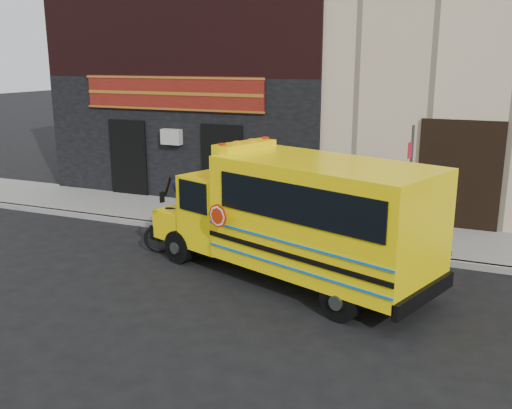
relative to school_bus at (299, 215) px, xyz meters
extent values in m
plane|color=black|center=(-1.12, -0.26, -1.51)|extent=(120.00, 120.00, 0.00)
cube|color=gray|center=(-1.12, 2.34, -1.43)|extent=(40.00, 0.20, 0.15)
cube|color=slate|center=(-1.12, 3.84, -1.43)|extent=(40.00, 3.00, 0.15)
cube|color=beige|center=(-1.12, 10.24, 4.64)|extent=(20.00, 10.00, 12.00)
cube|color=black|center=(-6.12, 5.29, 0.64)|extent=(10.00, 0.30, 4.00)
cube|color=black|center=(-6.12, 5.29, 4.14)|extent=(10.00, 0.28, 3.00)
cube|color=#5F140D|center=(-6.12, 5.12, 2.14)|extent=(6.50, 0.12, 1.10)
cube|color=black|center=(-7.92, 5.14, -0.11)|extent=(1.30, 0.10, 2.50)
cube|color=black|center=(-4.32, 5.14, -0.11)|extent=(1.30, 0.10, 2.50)
cylinder|color=black|center=(-2.98, 0.06, -1.11)|extent=(0.85, 0.53, 0.80)
cylinder|color=black|center=(-2.34, 1.85, -1.11)|extent=(0.85, 0.53, 0.80)
cylinder|color=black|center=(1.35, -1.49, -1.11)|extent=(0.85, 0.53, 0.80)
cylinder|color=black|center=(1.99, 0.30, -1.11)|extent=(0.85, 0.53, 0.80)
cube|color=#FFD905|center=(-3.09, 1.11, -0.71)|extent=(1.61, 2.22, 0.70)
cube|color=black|center=(-3.60, 1.29, -0.96)|extent=(0.80, 1.97, 0.35)
cube|color=#FFD905|center=(-2.05, 0.74, -0.21)|extent=(1.84, 2.38, 1.70)
cube|color=black|center=(-2.59, 0.93, 0.19)|extent=(0.66, 1.72, 0.90)
cube|color=#FFD905|center=(0.63, -0.22, 0.11)|extent=(4.98, 3.59, 2.25)
cube|color=black|center=(2.78, -0.99, -0.96)|extent=(0.85, 2.11, 0.30)
cube|color=black|center=(0.35, -1.30, 0.59)|extent=(3.69, 1.35, 0.75)
cube|color=#FFD905|center=(-1.49, 0.54, 1.27)|extent=(1.01, 1.67, 0.28)
cylinder|color=#B22507|center=(-1.50, -0.84, 0.04)|extent=(0.50, 0.20, 0.52)
cylinder|color=#424A45|center=(1.86, 3.01, 0.09)|extent=(0.07, 0.07, 3.19)
cube|color=red|center=(1.84, 2.93, 1.09)|extent=(0.10, 0.27, 0.40)
cube|color=white|center=(1.84, 2.93, 0.59)|extent=(0.10, 0.27, 0.35)
imported|color=black|center=(-3.26, 0.71, -0.92)|extent=(2.03, 1.30, 1.19)
imported|color=black|center=(-3.27, 0.70, -0.59)|extent=(0.68, 0.79, 1.83)
camera|label=1|loc=(3.71, -11.11, 3.23)|focal=40.00mm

